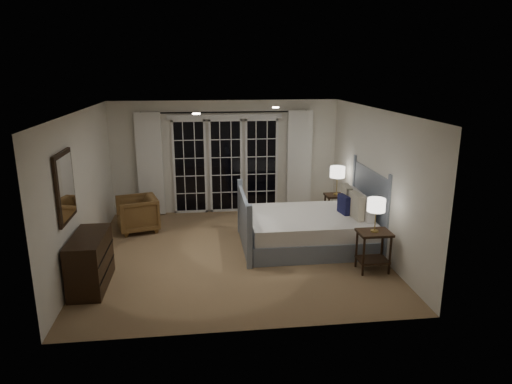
{
  "coord_description": "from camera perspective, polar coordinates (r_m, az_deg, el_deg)",
  "views": [
    {
      "loc": [
        -0.55,
        -7.51,
        3.17
      ],
      "look_at": [
        0.4,
        0.2,
        1.05
      ],
      "focal_mm": 32.0,
      "sensor_mm": 36.0,
      "label": 1
    }
  ],
  "objects": [
    {
      "name": "curtain_left",
      "position": [
        10.16,
        -13.11,
        3.38
      ],
      "size": [
        0.55,
        0.1,
        2.25
      ],
      "primitive_type": "cube",
      "color": "white",
      "rests_on": "curtain_rod"
    },
    {
      "name": "curtain_rod",
      "position": [
        9.97,
        -3.88,
        9.92
      ],
      "size": [
        3.5,
        0.03,
        0.03
      ],
      "primitive_type": "cylinder",
      "rotation": [
        0.0,
        1.57,
        0.0
      ],
      "color": "black",
      "rests_on": "wall_back"
    },
    {
      "name": "bed",
      "position": [
        8.44,
        6.86,
        -4.41
      ],
      "size": [
        2.39,
        1.72,
        1.4
      ],
      "color": "gray",
      "rests_on": "floor"
    },
    {
      "name": "downlight_a",
      "position": [
        8.25,
        2.47,
        10.51
      ],
      "size": [
        0.12,
        0.12,
        0.01
      ],
      "primitive_type": "cylinder",
      "color": "white",
      "rests_on": "ceiling"
    },
    {
      "name": "curtain_right",
      "position": [
        10.33,
        5.43,
        3.91
      ],
      "size": [
        0.55,
        0.1,
        2.25
      ],
      "primitive_type": "cube",
      "color": "white",
      "rests_on": "curtain_rod"
    },
    {
      "name": "nightstand_right",
      "position": [
        9.77,
        9.96,
        -1.48
      ],
      "size": [
        0.46,
        0.37,
        0.6
      ],
      "color": "black",
      "rests_on": "floor"
    },
    {
      "name": "dresser",
      "position": [
        7.26,
        -20.02,
        -8.15
      ],
      "size": [
        0.48,
        1.13,
        0.8
      ],
      "color": "black",
      "rests_on": "floor"
    },
    {
      "name": "downlight_b",
      "position": [
        7.15,
        -7.49,
        9.67
      ],
      "size": [
        0.12,
        0.12,
        0.01
      ],
      "primitive_type": "cylinder",
      "color": "white",
      "rests_on": "ceiling"
    },
    {
      "name": "french_doors",
      "position": [
        10.2,
        -3.78,
        3.45
      ],
      "size": [
        2.5,
        0.04,
        2.2
      ],
      "color": "black",
      "rests_on": "wall_back"
    },
    {
      "name": "mirror",
      "position": [
        6.97,
        -22.76,
        0.6
      ],
      "size": [
        0.05,
        0.85,
        1.0
      ],
      "color": "black",
      "rests_on": "wall_left"
    },
    {
      "name": "wall_left",
      "position": [
        8.0,
        -20.9,
        0.34
      ],
      "size": [
        0.02,
        5.0,
        2.5
      ],
      "primitive_type": "cube",
      "color": "white",
      "rests_on": "floor"
    },
    {
      "name": "armchair",
      "position": [
        9.43,
        -14.61,
        -2.66
      ],
      "size": [
        0.94,
        0.93,
        0.7
      ],
      "primitive_type": "imported",
      "rotation": [
        0.0,
        0.0,
        -1.3
      ],
      "color": "brown",
      "rests_on": "floor"
    },
    {
      "name": "wall_right",
      "position": [
        8.33,
        14.67,
        1.42
      ],
      "size": [
        0.02,
        5.0,
        2.5
      ],
      "primitive_type": "cube",
      "color": "white",
      "rests_on": "floor"
    },
    {
      "name": "wall_back",
      "position": [
        10.21,
        -3.81,
        4.38
      ],
      "size": [
        5.0,
        0.02,
        2.5
      ],
      "primitive_type": "cube",
      "color": "white",
      "rests_on": "floor"
    },
    {
      "name": "floor",
      "position": [
        8.17,
        -2.63,
        -7.59
      ],
      "size": [
        5.0,
        5.0,
        0.0
      ],
      "primitive_type": "plane",
      "color": "#92744F",
      "rests_on": "ground"
    },
    {
      "name": "lamp_right",
      "position": [
        9.6,
        10.15,
        2.44
      ],
      "size": [
        0.31,
        0.31,
        0.6
      ],
      "color": "tan",
      "rests_on": "nightstand_right"
    },
    {
      "name": "nightstand_left",
      "position": [
        7.56,
        14.47,
        -6.42
      ],
      "size": [
        0.51,
        0.41,
        0.67
      ],
      "color": "black",
      "rests_on": "floor"
    },
    {
      "name": "lamp_left",
      "position": [
        7.35,
        14.81,
        -1.64
      ],
      "size": [
        0.28,
        0.28,
        0.54
      ],
      "color": "tan",
      "rests_on": "nightstand_left"
    },
    {
      "name": "ceiling",
      "position": [
        7.56,
        -2.86,
        10.15
      ],
      "size": [
        5.0,
        5.0,
        0.0
      ],
      "primitive_type": "plane",
      "rotation": [
        3.14,
        0.0,
        0.0
      ],
      "color": "white",
      "rests_on": "wall_back"
    },
    {
      "name": "wall_front",
      "position": [
        5.4,
        -0.71,
        -5.58
      ],
      "size": [
        5.0,
        0.02,
        2.5
      ],
      "primitive_type": "cube",
      "color": "white",
      "rests_on": "floor"
    }
  ]
}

